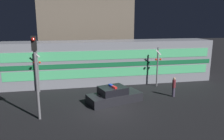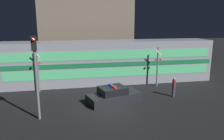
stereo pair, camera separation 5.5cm
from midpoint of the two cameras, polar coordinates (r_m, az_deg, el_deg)
The scene contains 8 objects.
ground_plane at distance 16.24m, azimuth -0.92°, elevation -10.35°, with size 120.00×120.00×0.00m, color black.
train at distance 22.82m, azimuth -0.60°, elevation 2.15°, with size 21.51×3.05×4.37m.
police_car at distance 17.55m, azimuth 0.46°, elevation -6.74°, with size 4.63×2.96×1.39m.
pedestrian at distance 19.36m, azimuth 15.75°, elevation -4.26°, with size 0.29×0.29×1.70m.
crossing_signal_near at distance 21.77m, azimuth 11.73°, elevation 1.16°, with size 0.65×0.31×3.89m.
crossing_signal_far at distance 20.66m, azimuth -18.91°, elevation 0.21°, with size 0.65×0.31×3.95m.
traffic_light_corner at distance 14.56m, azimuth -19.36°, elevation 0.20°, with size 0.30×0.46×5.47m.
building_left at distance 29.02m, azimuth -6.75°, elevation 8.87°, with size 11.69×4.00×8.93m.
Camera 1 is at (-2.67, -14.71, 6.36)m, focal length 35.00 mm.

